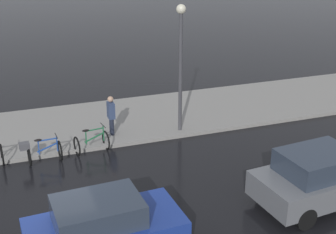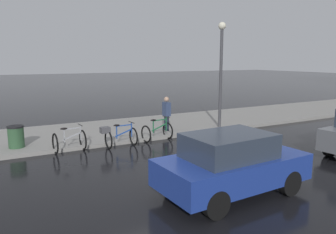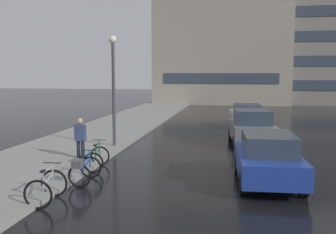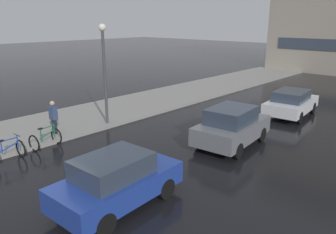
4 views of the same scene
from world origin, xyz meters
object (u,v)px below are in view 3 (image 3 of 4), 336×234
at_px(car_grey, 252,127).
at_px(streetlamp, 113,78).
at_px(bicycle_nearest, 46,187).
at_px(bicycle_second, 84,169).
at_px(bicycle_third, 97,158).
at_px(pedestrian, 80,137).
at_px(car_white, 247,115).
at_px(car_blue, 268,158).

relative_size(car_grey, streetlamp, 0.79).
bearing_deg(bicycle_nearest, streetlamp, 94.00).
bearing_deg(streetlamp, bicycle_nearest, -86.00).
xyz_separation_m(bicycle_second, bicycle_third, (-0.27, 1.83, -0.08)).
height_order(bicycle_second, bicycle_third, bicycle_third).
bearing_deg(bicycle_nearest, pedestrian, 102.30).
relative_size(bicycle_nearest, streetlamp, 0.22).
bearing_deg(pedestrian, car_white, 58.40).
bearing_deg(bicycle_second, pedestrian, 114.70).
height_order(bicycle_nearest, streetlamp, streetlamp).
bearing_deg(bicycle_second, car_grey, 54.16).
height_order(car_grey, car_white, car_grey).
relative_size(bicycle_nearest, car_grey, 0.28).
xyz_separation_m(bicycle_third, car_white, (5.58, 11.71, 0.36)).
bearing_deg(bicycle_second, car_white, 68.60).
bearing_deg(bicycle_nearest, car_blue, 25.25).
height_order(bicycle_nearest, bicycle_third, same).
bearing_deg(bicycle_second, streetlamp, 98.39).
height_order(bicycle_third, car_grey, car_grey).
bearing_deg(bicycle_nearest, bicycle_third, 89.56).
relative_size(car_grey, car_white, 0.94).
bearing_deg(car_grey, car_white, 90.14).
bearing_deg(car_white, car_grey, -89.86).
relative_size(bicycle_nearest, pedestrian, 0.67).
height_order(bicycle_nearest, car_white, car_white).
height_order(bicycle_nearest, bicycle_second, bicycle_nearest).
distance_m(bicycle_third, pedestrian, 1.52).
height_order(car_blue, pedestrian, pedestrian).
height_order(bicycle_second, car_white, car_white).
bearing_deg(car_blue, bicycle_second, -169.69).
height_order(bicycle_second, streetlamp, streetlamp).
relative_size(bicycle_nearest, car_white, 0.27).
distance_m(car_white, pedestrian, 12.60).
xyz_separation_m(bicycle_second, car_grey, (5.32, 7.37, 0.38)).
bearing_deg(car_blue, car_grey, 91.80).
bearing_deg(car_grey, bicycle_third, -135.28).
height_order(car_white, streetlamp, streetlamp).
height_order(car_blue, car_grey, car_grey).
xyz_separation_m(car_white, pedestrian, (-6.60, -10.73, 0.19)).
relative_size(car_blue, car_grey, 0.98).
xyz_separation_m(car_blue, car_grey, (-0.20, 6.36, 0.05)).
xyz_separation_m(bicycle_nearest, pedestrian, (-0.99, 4.55, 0.53)).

